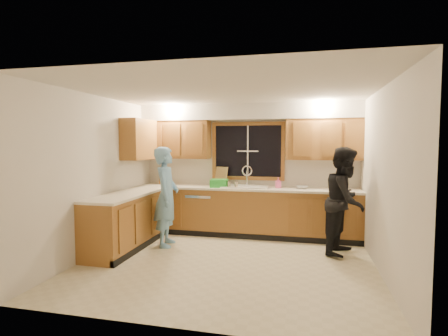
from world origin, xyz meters
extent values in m
plane|color=beige|center=(0.00, 0.00, 0.00)|extent=(4.20, 4.20, 0.00)
plane|color=silver|center=(0.00, 0.00, 2.50)|extent=(4.20, 4.20, 0.00)
plane|color=beige|center=(0.00, 1.90, 1.25)|extent=(4.20, 0.00, 4.20)
plane|color=beige|center=(-2.10, 0.00, 1.25)|extent=(0.00, 3.80, 3.80)
plane|color=beige|center=(2.10, 0.00, 1.25)|extent=(0.00, 3.80, 3.80)
cube|color=#9B652D|center=(0.00, 1.60, 0.44)|extent=(4.20, 0.60, 0.88)
cube|color=#9B652D|center=(-1.80, 0.35, 0.44)|extent=(0.60, 1.90, 0.88)
cube|color=#F2E6CC|center=(0.00, 1.58, 0.90)|extent=(4.20, 0.63, 0.04)
cube|color=#F2E6CC|center=(-1.79, 0.35, 0.90)|extent=(0.63, 1.90, 0.04)
cube|color=#9B652D|center=(-1.43, 1.73, 1.83)|extent=(1.35, 0.33, 0.75)
cube|color=#9B652D|center=(1.43, 1.73, 1.83)|extent=(1.35, 0.33, 0.75)
cube|color=#9B652D|center=(-1.94, 1.12, 1.83)|extent=(0.33, 0.90, 0.75)
cube|color=beige|center=(0.00, 1.72, 2.35)|extent=(4.20, 0.35, 0.30)
cube|color=black|center=(0.00, 1.90, 1.60)|extent=(1.30, 0.01, 1.00)
cube|color=#9B652D|center=(0.00, 1.89, 2.14)|extent=(1.44, 0.03, 0.07)
cube|color=#9B652D|center=(0.00, 1.89, 1.07)|extent=(1.44, 0.03, 0.07)
cube|color=#9B652D|center=(-0.69, 1.89, 1.60)|extent=(0.07, 0.03, 1.00)
cube|color=#9B652D|center=(0.69, 1.89, 1.60)|extent=(0.07, 0.03, 1.00)
cube|color=white|center=(0.00, 1.60, 0.93)|extent=(0.86, 0.52, 0.03)
cube|color=white|center=(-0.21, 1.60, 0.84)|extent=(0.38, 0.42, 0.18)
cube|color=white|center=(0.21, 1.60, 0.84)|extent=(0.38, 0.42, 0.18)
cylinder|color=white|center=(0.00, 1.80, 1.08)|extent=(0.04, 0.04, 0.28)
torus|color=white|center=(0.00, 1.80, 1.22)|extent=(0.21, 0.03, 0.21)
cube|color=white|center=(-0.85, 1.59, 0.41)|extent=(0.60, 0.56, 0.82)
cube|color=white|center=(-1.80, -0.22, 0.45)|extent=(0.58, 0.75, 0.90)
imported|color=#6EA4D0|center=(-1.20, 0.63, 0.85)|extent=(0.51, 0.68, 1.69)
imported|color=black|center=(1.73, 0.85, 0.85)|extent=(0.89, 1.00, 1.69)
cube|color=#935F28|center=(-1.74, 1.75, 1.03)|extent=(0.12, 0.11, 0.22)
cube|color=tan|center=(-0.51, 1.78, 1.10)|extent=(0.29, 0.19, 0.37)
cube|color=green|center=(-0.49, 1.52, 0.99)|extent=(0.35, 0.33, 0.15)
imported|color=pink|center=(0.62, 1.64, 1.02)|extent=(0.12, 0.12, 0.20)
imported|color=silver|center=(1.05, 1.63, 0.95)|extent=(0.26, 0.26, 0.05)
cylinder|color=beige|center=(-0.28, 1.43, 0.99)|extent=(0.09, 0.09, 0.13)
cylinder|color=beige|center=(-0.13, 1.38, 0.99)|extent=(0.07, 0.07, 0.13)
camera|label=1|loc=(1.09, -4.90, 1.75)|focal=28.00mm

